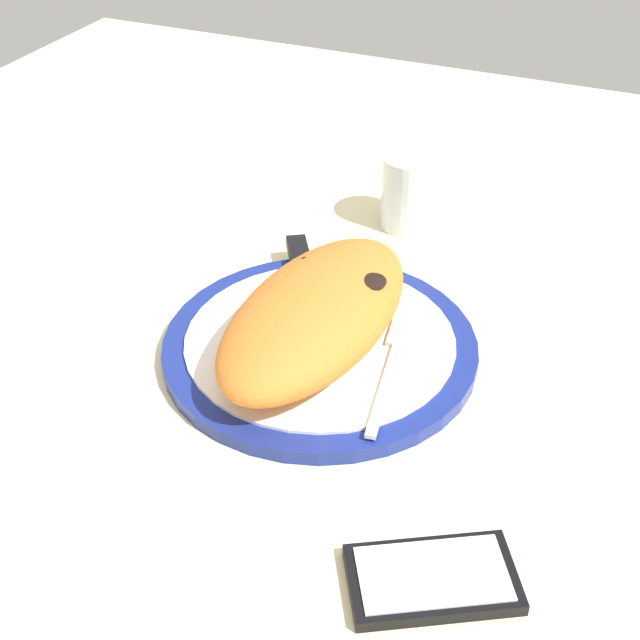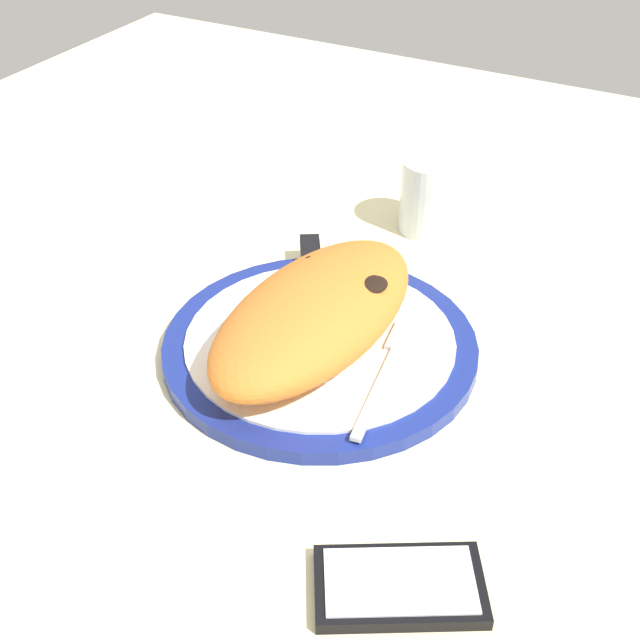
% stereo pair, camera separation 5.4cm
% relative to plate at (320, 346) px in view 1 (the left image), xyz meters
% --- Properties ---
extents(ground_plane, '(1.50, 1.50, 0.03)m').
position_rel_plate_xyz_m(ground_plane, '(0.00, 0.00, -0.02)').
color(ground_plane, beige).
extents(plate, '(0.28, 0.28, 0.02)m').
position_rel_plate_xyz_m(plate, '(0.00, 0.00, 0.00)').
color(plate, navy).
rests_on(plate, ground_plane).
extents(calzone, '(0.26, 0.14, 0.06)m').
position_rel_plate_xyz_m(calzone, '(-0.01, -0.00, 0.04)').
color(calzone, orange).
rests_on(calzone, plate).
extents(fork, '(0.16, 0.04, 0.00)m').
position_rel_plate_xyz_m(fork, '(-0.01, -0.07, 0.01)').
color(fork, silver).
rests_on(fork, plate).
extents(knife, '(0.20, 0.13, 0.01)m').
position_rel_plate_xyz_m(knife, '(0.07, 0.05, 0.01)').
color(knife, silver).
rests_on(knife, plate).
extents(smartphone, '(0.11, 0.13, 0.01)m').
position_rel_plate_xyz_m(smartphone, '(-0.20, -0.17, -0.00)').
color(smartphone, black).
rests_on(smartphone, ground_plane).
extents(water_glass, '(0.07, 0.07, 0.08)m').
position_rel_plate_xyz_m(water_glass, '(0.25, 0.00, 0.03)').
color(water_glass, silver).
rests_on(water_glass, ground_plane).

